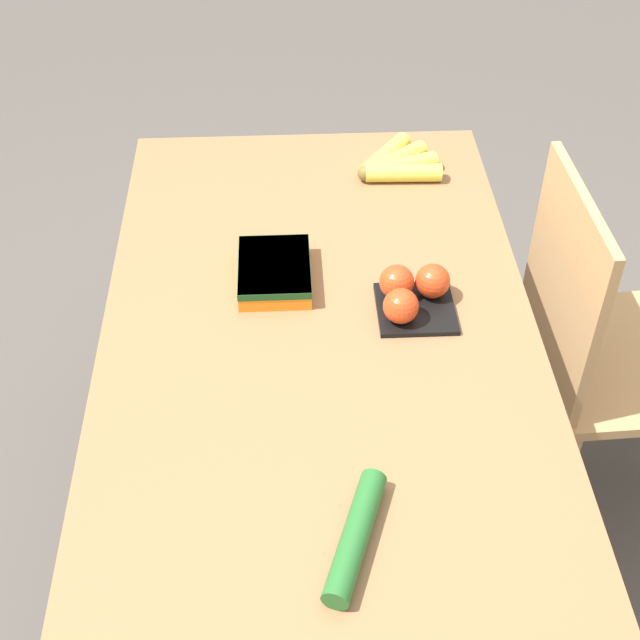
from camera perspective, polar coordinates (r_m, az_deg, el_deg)
The scene contains 7 objects.
ground_plane at distance 2.19m, azimuth 0.00°, elevation -14.93°, with size 12.00×12.00×0.00m, color #4C4742.
dining_table at distance 1.69m, azimuth 0.00°, elevation -3.27°, with size 1.39×0.80×0.74m.
chair at distance 2.04m, azimuth 17.64°, elevation -2.07°, with size 0.44×0.42×0.90m.
banana_bunch at distance 2.04m, azimuth 4.79°, elevation 9.89°, with size 0.17×0.19×0.04m.
tomato_pack at distance 1.66m, azimuth 5.86°, elevation 1.71°, with size 0.14×0.14×0.08m.
carrot_bag at distance 1.72m, azimuth -2.93°, elevation 3.18°, with size 0.18×0.14×0.04m.
cucumber_near at distance 1.32m, azimuth 2.29°, elevation -13.64°, with size 0.22×0.11×0.04m.
Camera 1 is at (1.18, -0.06, 1.85)m, focal length 50.00 mm.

